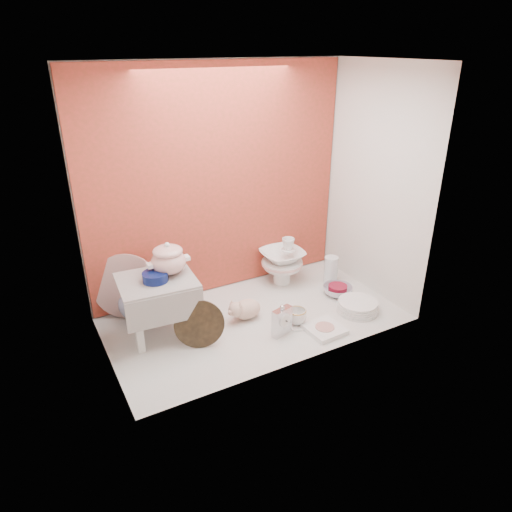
{
  "coord_description": "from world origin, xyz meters",
  "views": [
    {
      "loc": [
        -1.2,
        -2.19,
        1.59
      ],
      "look_at": [
        0.02,
        0.02,
        0.42
      ],
      "focal_mm": 32.6,
      "sensor_mm": 36.0,
      "label": 1
    }
  ],
  "objects_px": {
    "step_stool": "(159,307)",
    "blue_white_vase": "(138,299)",
    "mantel_clock": "(282,320)",
    "porcelain_tower": "(282,261)",
    "plush_pig": "(247,309)",
    "crystal_bowl": "(338,290)",
    "soup_tureen": "(168,258)",
    "gold_rim_teacup": "(296,316)",
    "floral_platter": "(126,286)",
    "dinner_plate_stack": "(358,306)"
  },
  "relations": [
    {
      "from": "porcelain_tower",
      "to": "floral_platter",
      "type": "bearing_deg",
      "value": 175.11
    },
    {
      "from": "gold_rim_teacup",
      "to": "step_stool",
      "type": "bearing_deg",
      "value": 158.4
    },
    {
      "from": "step_stool",
      "to": "dinner_plate_stack",
      "type": "distance_m",
      "value": 1.25
    },
    {
      "from": "crystal_bowl",
      "to": "blue_white_vase",
      "type": "bearing_deg",
      "value": 163.59
    },
    {
      "from": "soup_tureen",
      "to": "porcelain_tower",
      "type": "height_order",
      "value": "soup_tureen"
    },
    {
      "from": "gold_rim_teacup",
      "to": "porcelain_tower",
      "type": "xyz_separation_m",
      "value": [
        0.21,
        0.51,
        0.11
      ]
    },
    {
      "from": "blue_white_vase",
      "to": "gold_rim_teacup",
      "type": "xyz_separation_m",
      "value": [
        0.82,
        -0.55,
        -0.07
      ]
    },
    {
      "from": "soup_tureen",
      "to": "gold_rim_teacup",
      "type": "bearing_deg",
      "value": -26.08
    },
    {
      "from": "step_stool",
      "to": "gold_rim_teacup",
      "type": "bearing_deg",
      "value": -17.23
    },
    {
      "from": "mantel_clock",
      "to": "porcelain_tower",
      "type": "relative_size",
      "value": 0.57
    },
    {
      "from": "gold_rim_teacup",
      "to": "porcelain_tower",
      "type": "bearing_deg",
      "value": 67.58
    },
    {
      "from": "step_stool",
      "to": "crystal_bowl",
      "type": "bearing_deg",
      "value": -1.5
    },
    {
      "from": "mantel_clock",
      "to": "crystal_bowl",
      "type": "height_order",
      "value": "mantel_clock"
    },
    {
      "from": "crystal_bowl",
      "to": "gold_rim_teacup",
      "type": "bearing_deg",
      "value": -158.84
    },
    {
      "from": "dinner_plate_stack",
      "to": "blue_white_vase",
      "type": "bearing_deg",
      "value": 153.9
    },
    {
      "from": "step_stool",
      "to": "soup_tureen",
      "type": "xyz_separation_m",
      "value": [
        0.09,
        0.03,
        0.28
      ]
    },
    {
      "from": "soup_tureen",
      "to": "floral_platter",
      "type": "height_order",
      "value": "soup_tureen"
    },
    {
      "from": "mantel_clock",
      "to": "plush_pig",
      "type": "height_order",
      "value": "mantel_clock"
    },
    {
      "from": "mantel_clock",
      "to": "crystal_bowl",
      "type": "bearing_deg",
      "value": 4.72
    },
    {
      "from": "blue_white_vase",
      "to": "crystal_bowl",
      "type": "xyz_separation_m",
      "value": [
        1.27,
        -0.37,
        -0.1
      ]
    },
    {
      "from": "plush_pig",
      "to": "porcelain_tower",
      "type": "xyz_separation_m",
      "value": [
        0.45,
        0.3,
        0.1
      ]
    },
    {
      "from": "floral_platter",
      "to": "crystal_bowl",
      "type": "height_order",
      "value": "floral_platter"
    },
    {
      "from": "blue_white_vase",
      "to": "crystal_bowl",
      "type": "distance_m",
      "value": 1.33
    },
    {
      "from": "floral_platter",
      "to": "plush_pig",
      "type": "height_order",
      "value": "floral_platter"
    },
    {
      "from": "blue_white_vase",
      "to": "porcelain_tower",
      "type": "bearing_deg",
      "value": -2.15
    },
    {
      "from": "dinner_plate_stack",
      "to": "crystal_bowl",
      "type": "xyz_separation_m",
      "value": [
        0.02,
        0.24,
        -0.01
      ]
    },
    {
      "from": "mantel_clock",
      "to": "crystal_bowl",
      "type": "relative_size",
      "value": 0.96
    },
    {
      "from": "porcelain_tower",
      "to": "dinner_plate_stack",
      "type": "bearing_deg",
      "value": -69.04
    },
    {
      "from": "blue_white_vase",
      "to": "plush_pig",
      "type": "height_order",
      "value": "blue_white_vase"
    },
    {
      "from": "gold_rim_teacup",
      "to": "crystal_bowl",
      "type": "bearing_deg",
      "value": 21.16
    },
    {
      "from": "crystal_bowl",
      "to": "dinner_plate_stack",
      "type": "bearing_deg",
      "value": -95.81
    },
    {
      "from": "plush_pig",
      "to": "step_stool",
      "type": "bearing_deg",
      "value": -178.3
    },
    {
      "from": "mantel_clock",
      "to": "gold_rim_teacup",
      "type": "distance_m",
      "value": 0.15
    },
    {
      "from": "soup_tureen",
      "to": "crystal_bowl",
      "type": "bearing_deg",
      "value": -7.72
    },
    {
      "from": "blue_white_vase",
      "to": "porcelain_tower",
      "type": "distance_m",
      "value": 1.03
    },
    {
      "from": "floral_platter",
      "to": "gold_rim_teacup",
      "type": "bearing_deg",
      "value": -34.76
    },
    {
      "from": "step_stool",
      "to": "blue_white_vase",
      "type": "distance_m",
      "value": 0.26
    },
    {
      "from": "step_stool",
      "to": "mantel_clock",
      "type": "xyz_separation_m",
      "value": [
        0.63,
        -0.35,
        -0.09
      ]
    },
    {
      "from": "soup_tureen",
      "to": "mantel_clock",
      "type": "distance_m",
      "value": 0.75
    },
    {
      "from": "floral_platter",
      "to": "porcelain_tower",
      "type": "xyz_separation_m",
      "value": [
        1.08,
        -0.09,
        -0.04
      ]
    },
    {
      "from": "floral_platter",
      "to": "blue_white_vase",
      "type": "bearing_deg",
      "value": -45.19
    },
    {
      "from": "floral_platter",
      "to": "mantel_clock",
      "type": "height_order",
      "value": "floral_platter"
    },
    {
      "from": "mantel_clock",
      "to": "plush_pig",
      "type": "bearing_deg",
      "value": 95.73
    },
    {
      "from": "plush_pig",
      "to": "porcelain_tower",
      "type": "relative_size",
      "value": 0.68
    },
    {
      "from": "dinner_plate_stack",
      "to": "soup_tureen",
      "type": "bearing_deg",
      "value": 160.53
    },
    {
      "from": "soup_tureen",
      "to": "blue_white_vase",
      "type": "xyz_separation_m",
      "value": [
        -0.15,
        0.22,
        -0.34
      ]
    },
    {
      "from": "plush_pig",
      "to": "crystal_bowl",
      "type": "bearing_deg",
      "value": 8.72
    },
    {
      "from": "mantel_clock",
      "to": "crystal_bowl",
      "type": "xyz_separation_m",
      "value": [
        0.59,
        0.22,
        -0.07
      ]
    },
    {
      "from": "blue_white_vase",
      "to": "porcelain_tower",
      "type": "height_order",
      "value": "porcelain_tower"
    },
    {
      "from": "blue_white_vase",
      "to": "crystal_bowl",
      "type": "bearing_deg",
      "value": -16.41
    }
  ]
}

